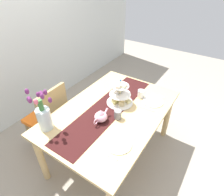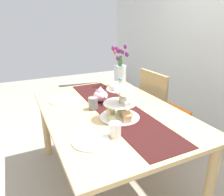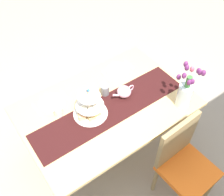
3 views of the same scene
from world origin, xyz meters
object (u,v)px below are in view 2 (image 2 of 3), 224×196
Objects in this scene: knife_right at (100,154)px; mug_grey at (93,103)px; dinner_plate_left at (62,101)px; dinner_plate_right at (91,141)px; fork_left at (59,96)px; tulip_vase at (120,71)px; teapot at (101,95)px; chair_left at (160,107)px; fork_right at (83,130)px; dining_table at (110,120)px; mug_white_text at (115,130)px; tiered_cake_stand at (120,107)px; knife_left at (66,106)px.

knife_right is 1.79× the size of mug_grey.
dinner_plate_left is 0.75m from dinner_plate_right.
mug_grey reaches higher than fork_left.
teapot is at bearing -46.49° from tulip_vase.
fork_right is at bearing -63.48° from chair_left.
teapot is 0.67m from dinner_plate_right.
mug_grey is at bearing 33.40° from dinner_plate_left.
tulip_vase reaches higher than knife_right.
dining_table is at bearing 31.70° from fork_left.
dinner_plate_left is at bearing -168.00° from mug_white_text.
tiered_cake_stand reaches higher than dinner_plate_right.
dining_table is 15.99× the size of mug_grey.
dinner_plate_left is at bearing -73.53° from tulip_vase.
knife_left is (0.35, -0.69, -0.16)m from tulip_vase.
knife_right is (1.10, -0.69, -0.16)m from tulip_vase.
fork_left is (-0.50, -0.31, 0.10)m from dining_table.
mug_white_text is at bearing -52.74° from chair_left.
fork_left is 0.91m from mug_white_text.
tiered_cake_stand is at bearing 124.73° from dinner_plate_right.
knife_left and fork_right have the same top height.
dinner_plate_right reaches higher than dining_table.
chair_left is at bearing 127.26° from mug_white_text.
mug_white_text reaches higher than fork_right.
teapot reaches higher than dining_table.
chair_left is at bearing 122.51° from dinner_plate_right.
tiered_cake_stand is at bearing 38.84° from knife_left.
tulip_vase is at bearing 116.79° from knife_left.
fork_right is at bearing 180.00° from dinner_plate_right.
dinner_plate_right is 1.53× the size of fork_right.
knife_left is at bearing 0.00° from fork_left.
chair_left is at bearing 127.81° from knife_right.
chair_left is 9.58× the size of mug_white_text.
mug_grey is (0.13, -0.12, -0.01)m from teapot.
fork_left is at bearing -102.04° from chair_left.
dining_table is at bearing 159.38° from mug_white_text.
tulip_vase is 0.79m from knife_left.
knife_left is (-0.21, -0.31, 0.10)m from dining_table.
fork_right is at bearing 0.00° from fork_left.
tiered_cake_stand is (0.45, -0.74, 0.31)m from chair_left.
knife_left is 0.24m from mug_grey.
knife_right is at bearing 0.00° from fork_right.
chair_left is at bearing 121.55° from tiered_cake_stand.
chair_left is 2.99× the size of tiered_cake_stand.
dining_table is 0.48m from dinner_plate_left.
mug_grey is at bearing -76.26° from chair_left.
teapot reaches higher than knife_left.
dinner_plate_left is at bearing -149.67° from tiered_cake_stand.
dining_table is 0.51m from dinner_plate_right.
tiered_cake_stand is 0.50m from knife_left.
mug_white_text is at bearing -29.09° from tulip_vase.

